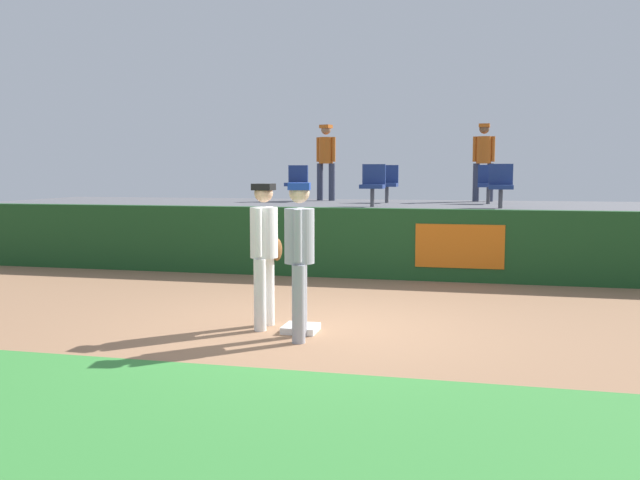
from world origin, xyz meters
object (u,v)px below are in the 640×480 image
(seat_back_right, at_px, (489,182))
(seat_back_left, at_px, (297,181))
(seat_back_center, at_px, (387,182))
(spectator_capped, at_px, (484,157))
(player_runner_visitor, at_px, (299,249))
(seat_front_center, at_px, (373,183))
(spectator_hooded, at_px, (326,157))
(seat_front_right, at_px, (501,183))
(first_base, at_px, (301,329))
(player_fielder_home, at_px, (265,245))

(seat_back_right, bearing_deg, seat_back_left, 180.00)
(seat_back_center, height_order, spectator_capped, spectator_capped)
(player_runner_visitor, height_order, seat_front_center, seat_front_center)
(seat_back_center, height_order, spectator_hooded, spectator_hooded)
(seat_front_center, bearing_deg, seat_back_right, 38.76)
(seat_front_center, distance_m, spectator_hooded, 3.13)
(seat_back_right, xyz_separation_m, seat_front_center, (-2.24, -1.80, 0.00))
(seat_front_right, bearing_deg, first_base, -113.01)
(spectator_hooded, bearing_deg, seat_back_center, 167.13)
(seat_back_left, relative_size, spectator_hooded, 0.46)
(first_base, relative_size, seat_back_right, 0.48)
(first_base, height_order, player_fielder_home, player_fielder_home)
(player_fielder_home, relative_size, seat_front_center, 2.09)
(player_fielder_home, bearing_deg, seat_back_center, 177.59)
(seat_front_center, relative_size, seat_back_left, 1.00)
(spectator_hooded, xyz_separation_m, spectator_capped, (3.69, 0.28, -0.01))
(seat_back_right, relative_size, seat_back_left, 1.00)
(first_base, bearing_deg, seat_front_center, 90.30)
(player_runner_visitor, xyz_separation_m, seat_back_center, (-0.07, 7.84, 0.65))
(first_base, height_order, seat_back_left, seat_back_left)
(player_fielder_home, relative_size, player_runner_visitor, 0.99)
(player_fielder_home, distance_m, seat_front_right, 6.32)
(player_runner_visitor, xyz_separation_m, seat_front_center, (-0.11, 6.04, 0.65))
(first_base, relative_size, seat_back_left, 0.48)
(first_base, xyz_separation_m, player_fielder_home, (-0.48, 0.12, 0.97))
(seat_back_center, distance_m, seat_back_right, 2.20)
(first_base, bearing_deg, player_runner_visitor, -76.92)
(player_runner_visitor, bearing_deg, seat_back_left, -174.85)
(player_fielder_home, bearing_deg, spectator_capped, 164.56)
(player_runner_visitor, xyz_separation_m, spectator_capped, (2.02, 8.98, 1.22))
(player_fielder_home, height_order, seat_front_right, seat_front_right)
(seat_back_right, bearing_deg, seat_front_right, -83.49)
(player_fielder_home, relative_size, spectator_capped, 0.98)
(player_fielder_home, bearing_deg, seat_front_center, 176.82)
(player_runner_visitor, relative_size, seat_back_center, 2.11)
(seat_front_right, bearing_deg, spectator_capped, 96.15)
(seat_back_center, relative_size, spectator_hooded, 0.46)
(seat_front_right, bearing_deg, spectator_hooded, 146.48)
(player_runner_visitor, bearing_deg, seat_back_right, 154.56)
(spectator_capped, bearing_deg, first_base, 79.69)
(seat_front_right, relative_size, spectator_hooded, 0.46)
(player_fielder_home, bearing_deg, seat_back_right, 161.38)
(seat_back_center, height_order, seat_back_right, same)
(spectator_hooded, bearing_deg, seat_back_right, -177.51)
(player_fielder_home, bearing_deg, spectator_hooded, -170.90)
(player_runner_visitor, bearing_deg, seat_front_center, 170.81)
(seat_front_right, distance_m, seat_back_left, 4.84)
(seat_back_left, xyz_separation_m, spectator_capped, (4.18, 1.13, 0.57))
(first_base, distance_m, seat_front_right, 6.40)
(player_fielder_home, bearing_deg, first_base, 77.39)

